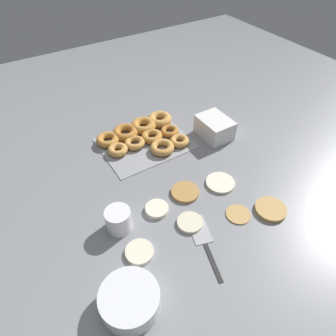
{
  "coord_description": "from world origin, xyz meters",
  "views": [
    {
      "loc": [
        0.42,
        0.6,
        0.83
      ],
      "look_at": [
        -0.02,
        -0.1,
        0.04
      ],
      "focal_mm": 32.0,
      "sensor_mm": 36.0,
      "label": 1
    }
  ],
  "objects_px": {
    "batter_bowl": "(130,300)",
    "spatula": "(202,236)",
    "pancake_0": "(220,183)",
    "pancake_1": "(185,192)",
    "pancake_4": "(139,252)",
    "pancake_6": "(157,209)",
    "pancake_5": "(238,214)",
    "paper_cup": "(119,220)",
    "donut_tray": "(144,135)",
    "pancake_2": "(190,222)",
    "pancake_3": "(271,209)",
    "container_stack": "(214,128)"
  },
  "relations": [
    {
      "from": "pancake_3",
      "to": "pancake_6",
      "type": "relative_size",
      "value": 1.33
    },
    {
      "from": "pancake_0",
      "to": "pancake_4",
      "type": "xyz_separation_m",
      "value": [
        0.4,
        0.1,
        0.0
      ]
    },
    {
      "from": "pancake_6",
      "to": "pancake_5",
      "type": "bearing_deg",
      "value": 143.92
    },
    {
      "from": "pancake_2",
      "to": "paper_cup",
      "type": "bearing_deg",
      "value": -28.64
    },
    {
      "from": "pancake_2",
      "to": "batter_bowl",
      "type": "distance_m",
      "value": 0.32
    },
    {
      "from": "container_stack",
      "to": "paper_cup",
      "type": "xyz_separation_m",
      "value": [
        0.58,
        0.23,
        -0.0
      ]
    },
    {
      "from": "pancake_4",
      "to": "spatula",
      "type": "xyz_separation_m",
      "value": [
        -0.2,
        0.06,
        -0.0
      ]
    },
    {
      "from": "pancake_0",
      "to": "pancake_5",
      "type": "relative_size",
      "value": 1.28
    },
    {
      "from": "container_stack",
      "to": "spatula",
      "type": "distance_m",
      "value": 0.55
    },
    {
      "from": "batter_bowl",
      "to": "spatula",
      "type": "distance_m",
      "value": 0.31
    },
    {
      "from": "pancake_5",
      "to": "pancake_0",
      "type": "bearing_deg",
      "value": -105.5
    },
    {
      "from": "pancake_6",
      "to": "batter_bowl",
      "type": "xyz_separation_m",
      "value": [
        0.23,
        0.24,
        0.02
      ]
    },
    {
      "from": "container_stack",
      "to": "spatula",
      "type": "xyz_separation_m",
      "value": [
        0.37,
        0.4,
        -0.04
      ]
    },
    {
      "from": "pancake_0",
      "to": "pancake_6",
      "type": "distance_m",
      "value": 0.27
    },
    {
      "from": "pancake_3",
      "to": "pancake_6",
      "type": "distance_m",
      "value": 0.4
    },
    {
      "from": "pancake_5",
      "to": "pancake_4",
      "type": "bearing_deg",
      "value": -8.1
    },
    {
      "from": "pancake_3",
      "to": "spatula",
      "type": "bearing_deg",
      "value": -8.89
    },
    {
      "from": "pancake_1",
      "to": "paper_cup",
      "type": "bearing_deg",
      "value": 1.84
    },
    {
      "from": "pancake_5",
      "to": "pancake_6",
      "type": "height_order",
      "value": "pancake_6"
    },
    {
      "from": "pancake_0",
      "to": "pancake_4",
      "type": "height_order",
      "value": "pancake_4"
    },
    {
      "from": "paper_cup",
      "to": "pancake_0",
      "type": "bearing_deg",
      "value": 176.73
    },
    {
      "from": "pancake_4",
      "to": "pancake_1",
      "type": "bearing_deg",
      "value": -153.63
    },
    {
      "from": "pancake_3",
      "to": "spatula",
      "type": "height_order",
      "value": "pancake_3"
    },
    {
      "from": "donut_tray",
      "to": "batter_bowl",
      "type": "bearing_deg",
      "value": 58.22
    },
    {
      "from": "pancake_1",
      "to": "pancake_2",
      "type": "bearing_deg",
      "value": 62.04
    },
    {
      "from": "pancake_1",
      "to": "paper_cup",
      "type": "relative_size",
      "value": 1.23
    },
    {
      "from": "donut_tray",
      "to": "pancake_6",
      "type": "bearing_deg",
      "value": 67.24
    },
    {
      "from": "paper_cup",
      "to": "pancake_2",
      "type": "bearing_deg",
      "value": 151.36
    },
    {
      "from": "pancake_6",
      "to": "donut_tray",
      "type": "relative_size",
      "value": 0.22
    },
    {
      "from": "pancake_1",
      "to": "pancake_5",
      "type": "distance_m",
      "value": 0.21
    },
    {
      "from": "pancake_6",
      "to": "container_stack",
      "type": "height_order",
      "value": "container_stack"
    },
    {
      "from": "pancake_2",
      "to": "paper_cup",
      "type": "height_order",
      "value": "paper_cup"
    },
    {
      "from": "batter_bowl",
      "to": "paper_cup",
      "type": "height_order",
      "value": "paper_cup"
    },
    {
      "from": "donut_tray",
      "to": "paper_cup",
      "type": "bearing_deg",
      "value": 51.31
    },
    {
      "from": "pancake_4",
      "to": "paper_cup",
      "type": "xyz_separation_m",
      "value": [
        0.01,
        -0.12,
        0.03
      ]
    },
    {
      "from": "pancake_3",
      "to": "pancake_5",
      "type": "height_order",
      "value": "pancake_3"
    },
    {
      "from": "pancake_4",
      "to": "batter_bowl",
      "type": "relative_size",
      "value": 0.55
    },
    {
      "from": "batter_bowl",
      "to": "container_stack",
      "type": "xyz_separation_m",
      "value": [
        -0.66,
        -0.47,
        0.01
      ]
    },
    {
      "from": "donut_tray",
      "to": "batter_bowl",
      "type": "distance_m",
      "value": 0.73
    },
    {
      "from": "pancake_1",
      "to": "donut_tray",
      "type": "distance_m",
      "value": 0.37
    },
    {
      "from": "pancake_1",
      "to": "container_stack",
      "type": "xyz_separation_m",
      "value": [
        -0.31,
        -0.22,
        0.04
      ]
    },
    {
      "from": "spatula",
      "to": "pancake_3",
      "type": "bearing_deg",
      "value": -82.09
    },
    {
      "from": "pancake_4",
      "to": "pancake_6",
      "type": "distance_m",
      "value": 0.17
    },
    {
      "from": "paper_cup",
      "to": "spatula",
      "type": "relative_size",
      "value": 0.35
    },
    {
      "from": "pancake_5",
      "to": "paper_cup",
      "type": "bearing_deg",
      "value": -24.9
    },
    {
      "from": "pancake_6",
      "to": "pancake_3",
      "type": "bearing_deg",
      "value": 147.65
    },
    {
      "from": "pancake_0",
      "to": "pancake_1",
      "type": "bearing_deg",
      "value": -12.9
    },
    {
      "from": "pancake_0",
      "to": "spatula",
      "type": "relative_size",
      "value": 0.45
    },
    {
      "from": "pancake_4",
      "to": "paper_cup",
      "type": "relative_size",
      "value": 1.06
    },
    {
      "from": "pancake_5",
      "to": "paper_cup",
      "type": "relative_size",
      "value": 1.01
    }
  ]
}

